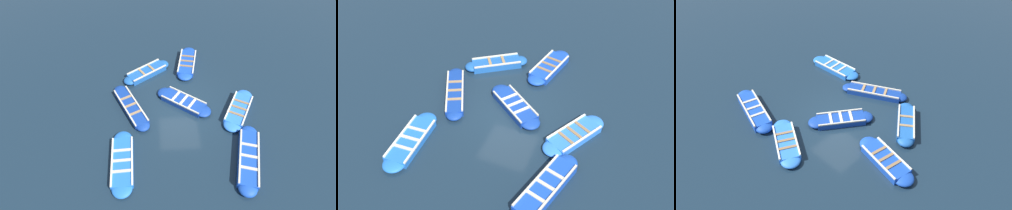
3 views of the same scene
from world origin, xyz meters
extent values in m
plane|color=#162838|center=(0.00, 0.00, 0.00)|extent=(120.00, 120.00, 0.00)
cube|color=blue|center=(-3.20, 0.52, 0.15)|extent=(2.05, 2.56, 0.30)
ellipsoid|color=blue|center=(-3.78, -0.51, 0.15)|extent=(1.30, 1.31, 0.30)
ellipsoid|color=blue|center=(-2.62, 1.55, 0.15)|extent=(1.30, 1.31, 0.30)
cube|color=silver|center=(-2.79, 0.29, 0.34)|extent=(1.20, 2.05, 0.07)
cube|color=silver|center=(-3.61, 0.75, 0.34)|extent=(1.20, 2.05, 0.07)
cube|color=olive|center=(-3.44, 0.08, 0.32)|extent=(0.86, 0.56, 0.04)
cube|color=olive|center=(-3.20, 0.52, 0.32)|extent=(0.86, 0.56, 0.04)
cube|color=olive|center=(-2.95, 0.95, 0.32)|extent=(0.86, 0.56, 0.04)
cube|color=#1947B7|center=(-2.92, 3.61, 0.19)|extent=(1.73, 3.18, 0.38)
ellipsoid|color=#1947B7|center=(-3.34, 2.15, 0.19)|extent=(1.07, 1.09, 0.38)
ellipsoid|color=#1947B7|center=(-2.50, 5.07, 0.19)|extent=(1.07, 1.09, 0.38)
cube|color=beige|center=(-2.51, 3.50, 0.42)|extent=(0.90, 2.88, 0.07)
cube|color=beige|center=(-3.33, 3.73, 0.42)|extent=(0.90, 2.88, 0.07)
cube|color=beige|center=(-3.10, 2.99, 0.40)|extent=(0.83, 0.36, 0.04)
cube|color=beige|center=(-2.92, 3.61, 0.40)|extent=(0.83, 0.36, 0.04)
cube|color=beige|center=(-2.74, 4.23, 0.40)|extent=(0.83, 0.36, 0.04)
cube|color=navy|center=(2.82, -0.05, 0.15)|extent=(2.08, 3.09, 0.30)
ellipsoid|color=navy|center=(3.49, -1.42, 0.15)|extent=(1.01, 1.02, 0.30)
ellipsoid|color=navy|center=(2.14, 1.31, 0.15)|extent=(1.01, 1.02, 0.30)
cube|color=beige|center=(3.15, 0.11, 0.34)|extent=(1.39, 2.71, 0.07)
cube|color=beige|center=(2.49, -0.22, 0.34)|extent=(1.39, 2.71, 0.07)
cube|color=#9E7A51|center=(3.10, -0.63, 0.32)|extent=(0.70, 0.44, 0.04)
cube|color=#9E7A51|center=(2.82, -0.05, 0.32)|extent=(0.70, 0.44, 0.04)
cube|color=#9E7A51|center=(2.53, 0.53, 0.32)|extent=(0.70, 0.44, 0.04)
cube|color=blue|center=(3.10, 3.41, 0.14)|extent=(1.12, 2.66, 0.29)
ellipsoid|color=blue|center=(3.15, 2.10, 0.14)|extent=(0.98, 1.01, 0.29)
ellipsoid|color=blue|center=(3.05, 4.72, 0.14)|extent=(0.98, 1.01, 0.29)
cube|color=silver|center=(3.57, 3.43, 0.32)|extent=(0.18, 2.57, 0.07)
cube|color=silver|center=(2.63, 3.40, 0.32)|extent=(0.18, 2.57, 0.07)
cube|color=beige|center=(3.12, 2.86, 0.31)|extent=(0.90, 0.18, 0.04)
cube|color=beige|center=(3.10, 3.41, 0.31)|extent=(0.90, 0.18, 0.04)
cube|color=beige|center=(3.08, 3.97, 0.31)|extent=(0.90, 0.18, 0.04)
cube|color=navy|center=(-0.19, -0.27, 0.15)|extent=(2.59, 2.28, 0.30)
ellipsoid|color=navy|center=(-1.19, 0.49, 0.15)|extent=(1.27, 1.26, 0.30)
ellipsoid|color=navy|center=(0.81, -1.02, 0.15)|extent=(1.27, 1.26, 0.30)
cube|color=#B2AD9E|center=(-0.46, -0.62, 0.33)|extent=(2.02, 1.54, 0.07)
cube|color=#B2AD9E|center=(0.08, 0.09, 0.33)|extent=(2.02, 1.54, 0.07)
cube|color=beige|center=(-0.62, 0.05, 0.32)|extent=(0.62, 0.76, 0.04)
cube|color=beige|center=(-0.19, -0.27, 0.32)|extent=(0.62, 0.76, 0.04)
cube|color=beige|center=(0.24, -0.59, 0.32)|extent=(0.62, 0.76, 0.04)
cube|color=#1947B7|center=(-0.76, -3.68, 0.17)|extent=(1.51, 2.57, 0.34)
ellipsoid|color=#1947B7|center=(-1.02, -4.86, 0.17)|extent=(1.12, 1.15, 0.34)
ellipsoid|color=#1947B7|center=(-0.51, -2.50, 0.17)|extent=(1.12, 1.15, 0.34)
cube|color=silver|center=(-0.30, -3.78, 0.37)|extent=(0.58, 2.33, 0.07)
cube|color=silver|center=(-1.22, -3.58, 0.37)|extent=(0.58, 2.33, 0.07)
cube|color=olive|center=(-0.87, -4.18, 0.36)|extent=(0.91, 0.33, 0.04)
cube|color=olive|center=(-0.76, -3.68, 0.36)|extent=(0.91, 0.33, 0.04)
cube|color=olive|center=(-0.65, -3.18, 0.36)|extent=(0.91, 0.33, 0.04)
cube|color=#1E59AD|center=(1.89, -2.93, 0.17)|extent=(2.54, 2.11, 0.35)
ellipsoid|color=#1E59AD|center=(0.86, -3.63, 0.17)|extent=(1.12, 1.11, 0.35)
ellipsoid|color=#1E59AD|center=(2.92, -2.24, 0.17)|extent=(1.12, 1.11, 0.35)
cube|color=beige|center=(2.11, -3.26, 0.38)|extent=(2.06, 1.44, 0.07)
cube|color=beige|center=(1.67, -2.61, 0.38)|extent=(2.06, 1.44, 0.07)
cube|color=#9E7A51|center=(1.60, -3.13, 0.37)|extent=(0.54, 0.70, 0.04)
cube|color=#9E7A51|center=(2.18, -2.74, 0.37)|extent=(0.54, 0.70, 0.04)
camera|label=1|loc=(1.32, 9.78, 11.24)|focal=28.00mm
camera|label=2|loc=(-4.86, 12.30, 12.42)|focal=42.00mm
camera|label=3|loc=(-9.23, -9.09, 11.81)|focal=35.00mm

